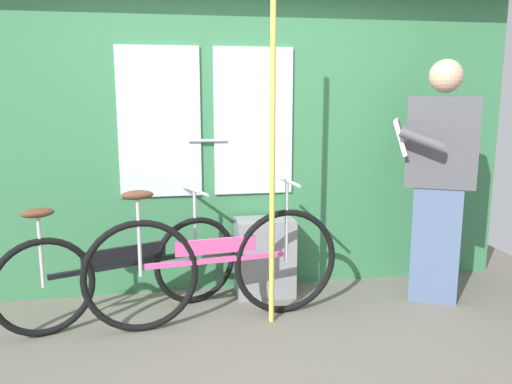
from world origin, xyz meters
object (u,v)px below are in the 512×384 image
object	(u,v)px
trash_bin_by_wall	(265,257)
bicycle_leaning_behind	(215,266)
bicycle_near_door	(124,269)
handrail_pole	(272,156)
passenger_reading_newspaper	(438,177)

from	to	relation	value
trash_bin_by_wall	bicycle_leaning_behind	bearing A→B (deg)	-134.28
bicycle_near_door	handrail_pole	bearing A→B (deg)	-34.12
bicycle_leaning_behind	trash_bin_by_wall	world-z (taller)	bicycle_leaning_behind
bicycle_near_door	passenger_reading_newspaper	bearing A→B (deg)	-22.50
passenger_reading_newspaper	bicycle_near_door	bearing A→B (deg)	25.62
bicycle_leaning_behind	passenger_reading_newspaper	world-z (taller)	passenger_reading_newspaper
passenger_reading_newspaper	trash_bin_by_wall	distance (m)	1.40
bicycle_near_door	bicycle_leaning_behind	xyz separation A→B (m)	(0.61, -0.16, 0.05)
handrail_pole	bicycle_leaning_behind	bearing A→B (deg)	169.97
bicycle_near_door	bicycle_leaning_behind	size ratio (longest dim) A/B	0.92
trash_bin_by_wall	handrail_pole	distance (m)	0.97
passenger_reading_newspaper	bicycle_leaning_behind	bearing A→B (deg)	30.80
bicycle_near_door	passenger_reading_newspaper	distance (m)	2.31
bicycle_near_door	handrail_pole	size ratio (longest dim) A/B	0.71
handrail_pole	passenger_reading_newspaper	bearing A→B (deg)	7.61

